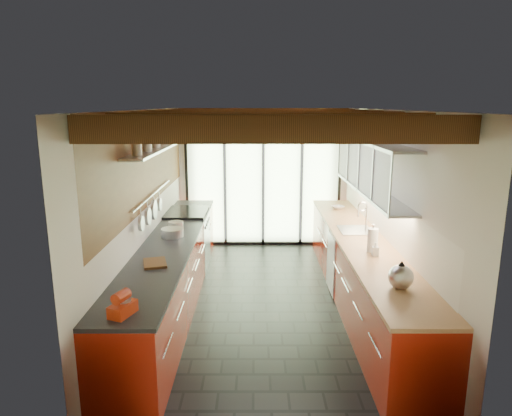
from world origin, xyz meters
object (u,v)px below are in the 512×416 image
Objects in this scene: stand_mixer at (123,305)px; kettle at (401,275)px; bowl at (338,207)px; soap_bottle at (375,249)px; paper_towel at (373,240)px.

kettle is (2.54, 0.58, 0.04)m from stand_mixer.
kettle reaches higher than stand_mixer.
kettle is at bearing -90.00° from bowl.
kettle is 0.96m from soap_bottle.
paper_towel is at bearing 90.00° from soap_bottle.
stand_mixer is 0.83× the size of kettle.
soap_bottle is at bearing -90.00° from paper_towel.
paper_towel is (0.00, 1.10, 0.02)m from kettle.
bowl is at bearing 90.00° from soap_bottle.
paper_towel reaches higher than soap_bottle.
stand_mixer is 4.76m from bowl.
paper_towel reaches higher than bowl.
bowl is (0.00, 2.34, -0.12)m from paper_towel.
stand_mixer is 1.69× the size of soap_bottle.
stand_mixer is at bearing -167.04° from kettle.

